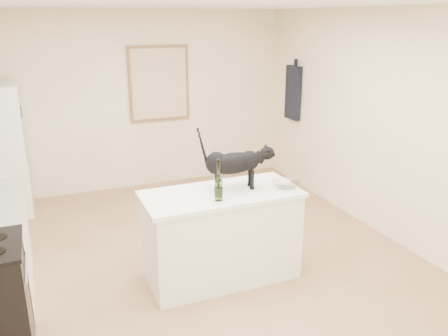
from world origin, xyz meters
TOP-DOWN VIEW (x-y plane):
  - floor at (0.00, 0.00)m, footprint 5.50×5.50m
  - ceiling at (0.00, 0.00)m, footprint 5.50×5.50m
  - wall_back at (0.00, 2.75)m, footprint 4.50×0.00m
  - wall_front at (0.00, -2.75)m, footprint 4.50×0.00m
  - wall_right at (2.25, 0.00)m, footprint 0.00×5.50m
  - island_base at (0.10, -0.20)m, footprint 1.44×0.67m
  - island_top at (0.10, -0.20)m, footprint 1.50×0.70m
  - artwork_frame at (0.30, 2.72)m, footprint 0.90×0.03m
  - artwork_canvas at (0.30, 2.70)m, footprint 0.82×0.00m
  - hanging_garment at (2.19, 2.05)m, footprint 0.08×0.34m
  - black_cat at (0.25, -0.15)m, footprint 0.68×0.33m
  - wine_bottle at (0.00, -0.38)m, footprint 0.09×0.09m
  - glass_bowl at (0.73, -0.33)m, footprint 0.30×0.30m
  - fridge_paper at (-1.60, 2.44)m, footprint 0.03×0.15m

SIDE VIEW (x-z plane):
  - floor at x=0.00m, z-range 0.00..0.00m
  - island_base at x=0.10m, z-range 0.00..0.86m
  - island_top at x=0.10m, z-range 0.86..0.90m
  - glass_bowl at x=0.73m, z-range 0.90..0.96m
  - wine_bottle at x=0.00m, z-range 0.90..1.24m
  - black_cat at x=0.25m, z-range 0.90..1.36m
  - wall_back at x=0.00m, z-range -0.95..3.55m
  - wall_front at x=0.00m, z-range -0.95..3.55m
  - wall_right at x=2.25m, z-range -1.45..4.05m
  - fridge_paper at x=-1.60m, z-range 1.22..1.41m
  - hanging_garment at x=2.19m, z-range 1.00..1.80m
  - artwork_frame at x=0.30m, z-range 1.00..2.10m
  - artwork_canvas at x=0.30m, z-range 1.04..2.06m
  - ceiling at x=0.00m, z-range 2.60..2.60m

